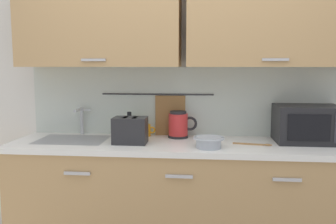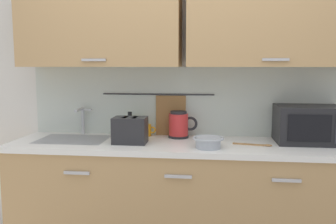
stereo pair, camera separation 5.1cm
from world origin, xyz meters
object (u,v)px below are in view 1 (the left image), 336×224
microwave (307,124)px  dish_soap_bottle (129,126)px  mixing_bowl (209,142)px  toaster (130,130)px  electric_kettle (179,125)px  mug_near_sink (146,130)px  wooden_spoon (257,144)px

microwave → dish_soap_bottle: bearing=176.5°
mixing_bowl → toaster: toaster is taller
electric_kettle → mixing_bowl: electric_kettle is taller
electric_kettle → mug_near_sink: 0.27m
mug_near_sink → toaster: bearing=-103.9°
electric_kettle → dish_soap_bottle: bearing=179.3°
microwave → wooden_spoon: 0.43m
microwave → toaster: microwave is taller
mug_near_sink → mixing_bowl: mug_near_sink is taller
toaster → microwave: bearing=7.6°
microwave → mug_near_sink: microwave is taller
mug_near_sink → electric_kettle: bearing=-7.2°
dish_soap_bottle → wooden_spoon: bearing=-13.3°
dish_soap_bottle → mixing_bowl: dish_soap_bottle is taller
electric_kettle → wooden_spoon: (0.57, -0.22, -0.10)m
dish_soap_bottle → mug_near_sink: bearing=12.6°
electric_kettle → dish_soap_bottle: (-0.39, 0.00, -0.01)m
mug_near_sink → microwave: bearing=-5.2°
dish_soap_bottle → mixing_bowl: size_ratio=0.92×
microwave → dish_soap_bottle: microwave is taller
microwave → toaster: bearing=-172.4°
toaster → wooden_spoon: 0.91m
electric_kettle → toaster: 0.42m
electric_kettle → mixing_bowl: bearing=-56.4°
wooden_spoon → electric_kettle: bearing=158.8°
mixing_bowl → toaster: 0.57m
microwave → electric_kettle: size_ratio=2.03×
dish_soap_bottle → mug_near_sink: dish_soap_bottle is taller
toaster → wooden_spoon: (0.91, 0.02, -0.09)m
toaster → mixing_bowl: bearing=-9.8°
mug_near_sink → wooden_spoon: 0.88m
mug_near_sink → wooden_spoon: (0.84, -0.26, -0.04)m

